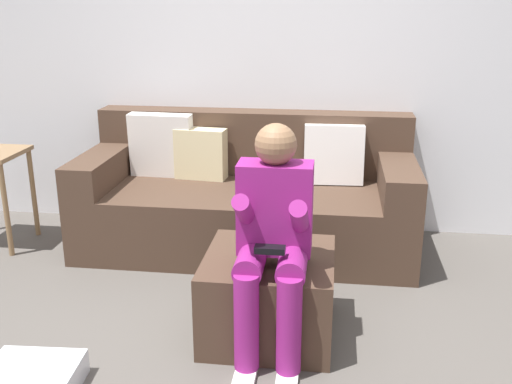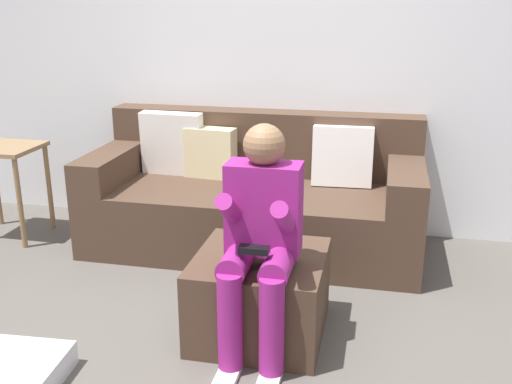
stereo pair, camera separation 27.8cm
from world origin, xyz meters
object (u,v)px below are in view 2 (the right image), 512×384
at_px(side_table, 3,163).
at_px(storage_bin, 18,370).
at_px(couch_sectional, 254,198).
at_px(person_seated, 260,236).
at_px(ottoman, 260,295).

bearing_deg(side_table, storage_bin, -55.60).
xyz_separation_m(couch_sectional, person_seated, (0.33, -1.36, 0.28)).
distance_m(storage_bin, side_table, 2.01).
height_order(couch_sectional, side_table, couch_sectional).
distance_m(ottoman, storage_bin, 1.21).
bearing_deg(storage_bin, couch_sectional, 69.05).
bearing_deg(storage_bin, ottoman, 33.49).
relative_size(couch_sectional, ottoman, 3.44).
distance_m(person_seated, side_table, 2.42).
relative_size(couch_sectional, storage_bin, 5.59).
relative_size(couch_sectional, side_table, 3.33).
height_order(couch_sectional, storage_bin, couch_sectional).
bearing_deg(storage_bin, person_seated, 24.87).
xyz_separation_m(person_seated, side_table, (-2.14, 1.13, -0.07)).
bearing_deg(couch_sectional, ottoman, -76.12).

